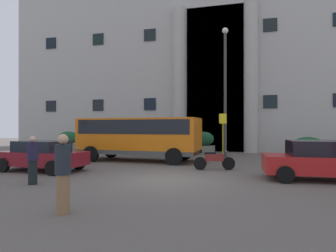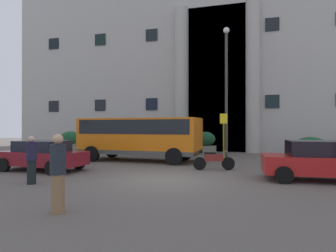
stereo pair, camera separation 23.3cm
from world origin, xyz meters
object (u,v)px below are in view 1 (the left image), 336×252
Objects in this scene: hedge_planter_entrance_left at (308,147)px; pedestrian_child_trailing at (63,173)px; hedge_planter_far_west at (204,143)px; parked_sedan_far at (42,155)px; motorcycle_far_end at (213,160)px; pedestrian_man_red_shirt at (33,160)px; bus_stop_sign at (223,131)px; hedge_planter_east at (68,142)px; lamppost_plaza_centre at (225,83)px; scooter_by_planter at (65,155)px; white_taxi_kerbside at (319,160)px; orange_minibus at (139,135)px.

hedge_planter_entrance_left is 17.22m from pedestrian_child_trailing.
hedge_planter_far_west is 0.89× the size of pedestrian_child_trailing.
parked_sedan_far is (-6.13, -9.58, -0.09)m from hedge_planter_far_west.
pedestrian_man_red_shirt reaches higher than motorcycle_far_end.
bus_stop_sign is 1.41× the size of hedge_planter_east.
lamppost_plaza_centre is at bearing 88.05° from bus_stop_sign.
pedestrian_man_red_shirt is (6.71, -12.27, 0.06)m from hedge_planter_east.
scooter_by_planter is (4.50, -7.10, -0.33)m from hedge_planter_east.
pedestrian_child_trailing is (-6.81, -5.93, 0.18)m from white_taxi_kerbside.
white_taxi_kerbside is (5.45, -9.03, -0.04)m from hedge_planter_far_west.
orange_minibus is 3.78× the size of motorcycle_far_end.
parked_sedan_far is at bearing -132.65° from pedestrian_child_trailing.
hedge_planter_east is at bearing 173.20° from lamppost_plaza_centre.
scooter_by_planter and motorcycle_far_end have the same top height.
hedge_planter_entrance_left is at bearing 156.81° from pedestrian_child_trailing.
hedge_planter_far_west is at bearing 0.06° from hedge_planter_east.
scooter_by_planter is at bearing 168.85° from white_taxi_kerbside.
pedestrian_child_trailing is (9.74, -14.95, 0.15)m from hedge_planter_east.
parked_sedan_far is at bearing -177.03° from motorcycle_far_end.
orange_minibus is at bearing 43.47° from scooter_by_planter.
white_taxi_kerbside is at bearing -62.97° from lamppost_plaza_centre.
bus_stop_sign is at bearing -14.06° from hedge_planter_east.
white_taxi_kerbside is (16.55, -9.02, -0.04)m from hedge_planter_east.
pedestrian_child_trailing is at bearing -77.08° from orange_minibus.
hedge_planter_entrance_left is 0.45× the size of parked_sedan_far.
orange_minibus is 4.36× the size of hedge_planter_far_west.
orange_minibus is at bearing -94.76° from pedestrian_man_red_shirt.
lamppost_plaza_centre is at bearing 37.74° from orange_minibus.
white_taxi_kerbside is 4.41m from motorcycle_far_end.
lamppost_plaza_centre is (-3.83, 7.50, 4.17)m from white_taxi_kerbside.
bus_stop_sign is 1.52× the size of hedge_planter_entrance_left.
lamppost_plaza_centre is at bearing -114.60° from pedestrian_man_red_shirt.
hedge_planter_far_west is 6.98m from hedge_planter_entrance_left.
hedge_planter_entrance_left is at bearing 40.95° from parked_sedan_far.
pedestrian_child_trailing is at bearing -56.91° from hedge_planter_east.
pedestrian_child_trailing is at bearing -119.00° from hedge_planter_entrance_left.
pedestrian_man_red_shirt is (-3.03, 2.68, -0.09)m from pedestrian_child_trailing.
lamppost_plaza_centre is at bearing -6.80° from hedge_planter_east.
hedge_planter_far_west is at bearing -179.21° from hedge_planter_entrance_left.
scooter_by_planter is 7.98m from motorcycle_far_end.
motorcycle_far_end is 7.35m from lamppost_plaza_centre.
pedestrian_man_red_shirt is at bearing -125.66° from pedestrian_child_trailing.
parked_sedan_far is 3.22m from pedestrian_man_red_shirt.
orange_minibus is 1.77× the size of parked_sedan_far.
orange_minibus reaches higher than scooter_by_planter.
bus_stop_sign is at bearing 36.16° from scooter_by_planter.
orange_minibus reaches higher than pedestrian_man_red_shirt.
lamppost_plaza_centre reaches higher than pedestrian_child_trailing.
parked_sedan_far is 11.60m from white_taxi_kerbside.
bus_stop_sign is 6.43m from hedge_planter_entrance_left.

